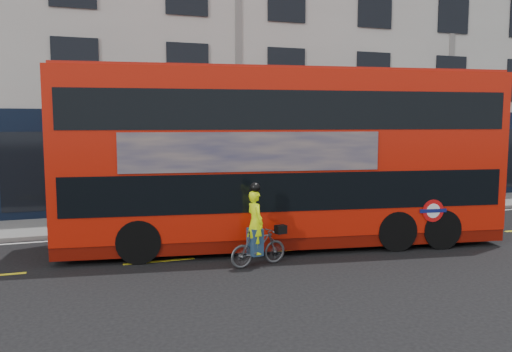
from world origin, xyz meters
name	(u,v)px	position (x,y,z in m)	size (l,w,h in m)	color
ground	(328,263)	(0.00, 0.00, 0.00)	(120.00, 120.00, 0.00)	black
pavement	(250,215)	(0.00, 6.50, 0.06)	(60.00, 3.00, 0.12)	gray
kerb	(263,223)	(0.00, 5.00, 0.07)	(60.00, 0.12, 0.13)	slate
building_terrace	(210,39)	(0.00, 12.94, 7.49)	(50.00, 10.07, 15.00)	beige
road_edge_line	(266,226)	(0.00, 4.70, 0.00)	(58.00, 0.10, 0.01)	silver
lane_dashes	(304,249)	(0.00, 1.50, 0.00)	(58.00, 0.12, 0.01)	yellow
bus	(285,157)	(-0.32, 2.19, 2.55)	(12.55, 4.43, 4.96)	red
cyclist	(257,238)	(-1.75, 0.34, 0.70)	(1.59, 0.74, 2.08)	#494B4E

